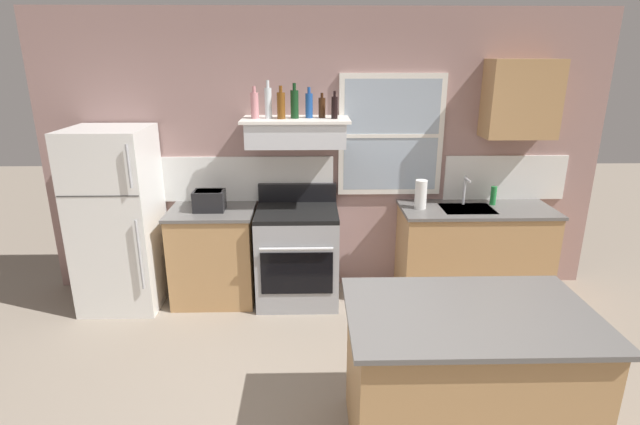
# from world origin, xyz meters

# --- Properties ---
(back_wall) EXTENTS (5.40, 0.11, 2.70)m
(back_wall) POSITION_xyz_m (0.03, 2.23, 1.35)
(back_wall) COLOR gray
(back_wall) RESTS_ON ground_plane
(refrigerator) EXTENTS (0.70, 0.72, 1.68)m
(refrigerator) POSITION_xyz_m (-1.90, 1.84, 0.84)
(refrigerator) COLOR white
(refrigerator) RESTS_ON ground_plane
(counter_left_of_stove) EXTENTS (0.79, 0.63, 0.91)m
(counter_left_of_stove) POSITION_xyz_m (-1.05, 1.90, 0.46)
(counter_left_of_stove) COLOR tan
(counter_left_of_stove) RESTS_ON ground_plane
(toaster) EXTENTS (0.30, 0.20, 0.19)m
(toaster) POSITION_xyz_m (-1.05, 1.87, 1.01)
(toaster) COLOR black
(toaster) RESTS_ON counter_left_of_stove
(stove_range) EXTENTS (0.76, 0.69, 1.09)m
(stove_range) POSITION_xyz_m (-0.25, 1.86, 0.46)
(stove_range) COLOR #9EA0A5
(stove_range) RESTS_ON ground_plane
(range_hood_shelf) EXTENTS (0.96, 0.52, 0.24)m
(range_hood_shelf) POSITION_xyz_m (-0.25, 1.96, 1.62)
(range_hood_shelf) COLOR silver
(bottle_rose_pink) EXTENTS (0.07, 0.07, 0.28)m
(bottle_rose_pink) POSITION_xyz_m (-0.61, 1.93, 1.86)
(bottle_rose_pink) COLOR #C67F84
(bottle_rose_pink) RESTS_ON range_hood_shelf
(bottle_clear_tall) EXTENTS (0.06, 0.06, 0.33)m
(bottle_clear_tall) POSITION_xyz_m (-0.49, 1.94, 1.88)
(bottle_clear_tall) COLOR silver
(bottle_clear_tall) RESTS_ON range_hood_shelf
(bottle_amber_wine) EXTENTS (0.07, 0.07, 0.28)m
(bottle_amber_wine) POSITION_xyz_m (-0.38, 1.91, 1.86)
(bottle_amber_wine) COLOR brown
(bottle_amber_wine) RESTS_ON range_hood_shelf
(bottle_dark_green_wine) EXTENTS (0.07, 0.07, 0.30)m
(bottle_dark_green_wine) POSITION_xyz_m (-0.26, 1.93, 1.87)
(bottle_dark_green_wine) COLOR #143819
(bottle_dark_green_wine) RESTS_ON range_hood_shelf
(bottle_blue_liqueur) EXTENTS (0.07, 0.07, 0.27)m
(bottle_blue_liqueur) POSITION_xyz_m (-0.13, 1.96, 1.86)
(bottle_blue_liqueur) COLOR #1E478C
(bottle_blue_liqueur) RESTS_ON range_hood_shelf
(bottle_brown_stout) EXTENTS (0.06, 0.06, 0.22)m
(bottle_brown_stout) POSITION_xyz_m (-0.01, 1.98, 1.84)
(bottle_brown_stout) COLOR #381E0F
(bottle_brown_stout) RESTS_ON range_hood_shelf
(bottle_balsamic_dark) EXTENTS (0.06, 0.06, 0.24)m
(bottle_balsamic_dark) POSITION_xyz_m (0.09, 1.90, 1.85)
(bottle_balsamic_dark) COLOR black
(bottle_balsamic_dark) RESTS_ON range_hood_shelf
(counter_right_with_sink) EXTENTS (1.43, 0.63, 0.91)m
(counter_right_with_sink) POSITION_xyz_m (1.45, 1.90, 0.46)
(counter_right_with_sink) COLOR tan
(counter_right_with_sink) RESTS_ON ground_plane
(sink_faucet) EXTENTS (0.03, 0.17, 0.28)m
(sink_faucet) POSITION_xyz_m (1.35, 2.00, 1.08)
(sink_faucet) COLOR silver
(sink_faucet) RESTS_ON counter_right_with_sink
(paper_towel_roll) EXTENTS (0.11, 0.11, 0.27)m
(paper_towel_roll) POSITION_xyz_m (0.91, 1.90, 1.04)
(paper_towel_roll) COLOR white
(paper_towel_roll) RESTS_ON counter_right_with_sink
(dish_soap_bottle) EXTENTS (0.06, 0.06, 0.18)m
(dish_soap_bottle) POSITION_xyz_m (1.63, 2.00, 1.00)
(dish_soap_bottle) COLOR #268C3F
(dish_soap_bottle) RESTS_ON counter_right_with_sink
(kitchen_island) EXTENTS (1.40, 0.90, 0.91)m
(kitchen_island) POSITION_xyz_m (0.77, -0.04, 0.46)
(kitchen_island) COLOR tan
(kitchen_island) RESTS_ON ground_plane
(upper_cabinet_right) EXTENTS (0.64, 0.32, 0.70)m
(upper_cabinet_right) POSITION_xyz_m (1.80, 2.04, 1.90)
(upper_cabinet_right) COLOR tan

